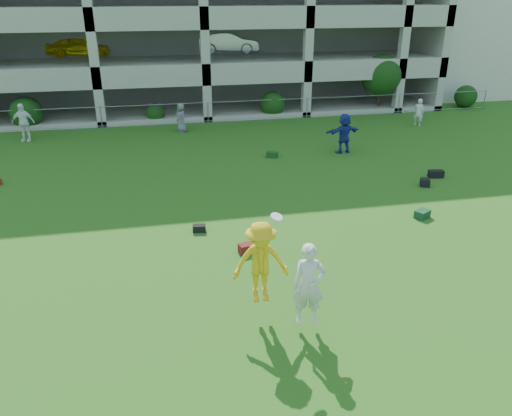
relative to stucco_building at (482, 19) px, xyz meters
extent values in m
plane|color=#235114|center=(-23.00, -28.00, -5.00)|extent=(100.00, 100.00, 0.00)
cube|color=beige|center=(0.00, 0.00, 0.00)|extent=(16.00, 14.00, 10.00)
imported|color=white|center=(-32.61, -11.06, -4.04)|extent=(1.19, 0.65, 1.93)
imported|color=slate|center=(-24.66, -10.87, -4.21)|extent=(0.72, 0.89, 1.58)
imported|color=navy|center=(-17.41, -16.24, -4.06)|extent=(1.81, 0.87, 1.87)
imported|color=silver|center=(-11.42, -12.23, -4.23)|extent=(0.66, 0.65, 1.54)
cube|color=#5F1B10|center=(-23.68, -25.01, -4.86)|extent=(0.60, 0.42, 0.28)
cube|color=black|center=(-24.96, -23.33, -4.89)|extent=(0.43, 0.31, 0.22)
cube|color=#13361E|center=(-17.43, -23.79, -4.87)|extent=(0.61, 0.55, 0.26)
cube|color=black|center=(-15.85, -21.10, -4.85)|extent=(0.46, 0.46, 0.30)
cube|color=black|center=(-14.88, -20.26, -4.85)|extent=(0.64, 0.39, 0.30)
cube|color=#143513|center=(-20.89, -16.28, -4.88)|extent=(0.58, 0.47, 0.25)
imported|color=gold|center=(-23.99, -28.18, -3.53)|extent=(1.29, 0.76, 1.98)
imported|color=silver|center=(-23.06, -28.86, -3.82)|extent=(0.77, 0.57, 1.95)
cylinder|color=white|center=(-23.68, -28.32, -2.36)|extent=(0.29, 0.27, 0.16)
cube|color=#9E998C|center=(-23.00, 4.75, 1.00)|extent=(30.00, 0.50, 12.00)
cube|color=#9E998C|center=(-8.25, -2.00, 1.00)|extent=(0.50, 14.00, 12.00)
cube|color=#9E998C|center=(-23.00, -2.00, -4.85)|extent=(30.00, 14.00, 0.30)
cube|color=#9E998C|center=(-23.00, -2.00, -1.85)|extent=(30.00, 14.00, 0.30)
cube|color=#9E998C|center=(-23.00, -2.00, 1.15)|extent=(30.00, 14.00, 0.30)
cube|color=#9E998C|center=(-23.00, -8.85, -2.45)|extent=(30.00, 0.30, 0.90)
cube|color=#9E998C|center=(-23.00, -8.85, 0.55)|extent=(30.00, 0.30, 0.90)
cube|color=#9E998C|center=(-29.00, -8.75, 1.00)|extent=(0.50, 0.50, 12.00)
cube|color=#9E998C|center=(-23.00, -8.75, 1.00)|extent=(0.50, 0.50, 12.00)
cube|color=#9E998C|center=(-17.00, -8.75, 1.00)|extent=(0.50, 0.50, 12.00)
cube|color=#9E998C|center=(-11.00, -8.75, 1.00)|extent=(0.50, 0.50, 12.00)
cube|color=#605E59|center=(-23.00, 0.00, 1.00)|extent=(29.00, 9.00, 11.60)
imported|color=yellow|center=(-30.30, -4.00, -1.04)|extent=(3.92, 1.69, 1.32)
imported|color=silver|center=(-20.97, -4.00, -1.04)|extent=(4.12, 1.77, 1.32)
cylinder|color=gray|center=(-29.00, -9.00, -4.40)|extent=(0.06, 0.06, 1.20)
cylinder|color=gray|center=(-23.00, -9.00, -4.40)|extent=(0.06, 0.06, 1.20)
cylinder|color=gray|center=(-17.00, -9.00, -4.40)|extent=(0.06, 0.06, 1.20)
cylinder|color=gray|center=(-11.00, -9.00, -4.40)|extent=(0.06, 0.06, 1.20)
cylinder|color=gray|center=(-5.00, -9.00, -4.40)|extent=(0.06, 0.06, 1.20)
cylinder|color=gray|center=(-23.00, -9.00, -3.85)|extent=(36.00, 0.04, 0.04)
cylinder|color=gray|center=(-23.00, -9.00, -4.92)|extent=(36.00, 0.04, 0.04)
sphere|color=#163D11|center=(-33.00, -8.40, -4.12)|extent=(1.76, 1.76, 1.76)
sphere|color=#163D11|center=(-26.00, -8.40, -4.45)|extent=(1.10, 1.10, 1.10)
sphere|color=#163D11|center=(-19.00, -8.40, -4.23)|extent=(1.54, 1.54, 1.54)
cylinder|color=#382314|center=(-12.00, -8.20, -4.02)|extent=(0.16, 0.16, 1.96)
sphere|color=#163D11|center=(-12.00, -8.20, -2.76)|extent=(2.52, 2.52, 2.52)
sphere|color=#163D11|center=(-6.00, -8.40, -4.29)|extent=(1.43, 1.43, 1.43)
camera|label=1|loc=(-26.07, -37.75, 2.10)|focal=35.00mm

